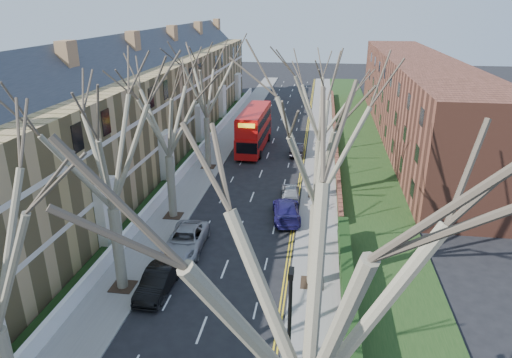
% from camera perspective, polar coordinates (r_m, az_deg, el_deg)
% --- Properties ---
extents(pavement_left, '(3.00, 102.00, 0.12)m').
position_cam_1_polar(pavement_left, '(58.64, -3.68, 5.08)').
color(pavement_left, slate).
rests_on(pavement_left, ground).
extents(pavement_right, '(3.00, 102.00, 0.12)m').
position_cam_1_polar(pavement_right, '(57.47, 8.16, 4.57)').
color(pavement_right, slate).
rests_on(pavement_right, ground).
extents(terrace_left, '(9.70, 78.00, 13.60)m').
position_cam_1_polar(terrace_left, '(52.05, -14.00, 8.64)').
color(terrace_left, '#9C864F').
rests_on(terrace_left, ground).
extents(flats_right, '(13.97, 54.00, 10.00)m').
position_cam_1_polar(flats_right, '(61.35, 19.33, 9.39)').
color(flats_right, brown).
rests_on(flats_right, ground).
extents(wall_hedge_right, '(0.70, 24.00, 1.80)m').
position_cam_1_polar(wall_hedge_right, '(23.72, 11.80, -19.07)').
color(wall_hedge_right, brown).
rests_on(wall_hedge_right, ground).
extents(front_wall_left, '(0.30, 78.00, 1.00)m').
position_cam_1_polar(front_wall_left, '(51.42, -7.29, 3.27)').
color(front_wall_left, white).
rests_on(front_wall_left, ground).
extents(grass_verge_right, '(6.00, 102.00, 0.06)m').
position_cam_1_polar(grass_verge_right, '(57.65, 12.64, 4.41)').
color(grass_verge_right, '#193413').
rests_on(grass_verge_right, ground).
extents(tree_left_mid, '(10.50, 10.50, 14.71)m').
position_cam_1_polar(tree_left_mid, '(25.77, -18.43, 4.97)').
color(tree_left_mid, '#6D644D').
rests_on(tree_left_mid, ground).
extents(tree_left_far, '(10.15, 10.15, 14.22)m').
position_cam_1_polar(tree_left_far, '(34.80, -11.25, 9.11)').
color(tree_left_far, '#6D644D').
rests_on(tree_left_far, ground).
extents(tree_left_dist, '(10.50, 10.50, 14.71)m').
position_cam_1_polar(tree_left_dist, '(46.07, -6.40, 12.66)').
color(tree_left_dist, '#6D644D').
rests_on(tree_left_dist, ground).
extents(tree_right_near, '(10.85, 10.85, 15.20)m').
position_cam_1_polar(tree_right_near, '(11.99, 7.20, -11.34)').
color(tree_right_near, '#6D644D').
rests_on(tree_right_near, ground).
extents(tree_right_mid, '(10.50, 10.50, 14.71)m').
position_cam_1_polar(tree_right_mid, '(25.05, 7.95, 5.42)').
color(tree_right_mid, '#6D644D').
rests_on(tree_right_mid, ground).
extents(tree_right_far, '(10.15, 10.15, 14.22)m').
position_cam_1_polar(tree_right_far, '(38.78, 8.19, 10.52)').
color(tree_right_far, '#6D644D').
rests_on(tree_right_far, ground).
extents(double_decker_bus, '(3.02, 11.20, 4.66)m').
position_cam_1_polar(double_decker_bus, '(53.85, -0.23, 6.12)').
color(double_decker_bus, '#AA0D0C').
rests_on(double_decker_bus, ground).
extents(car_left_mid, '(1.69, 4.48, 1.46)m').
position_cam_1_polar(car_left_mid, '(28.55, -12.17, -12.36)').
color(car_left_mid, black).
rests_on(car_left_mid, ground).
extents(car_left_far, '(2.63, 5.45, 1.50)m').
position_cam_1_polar(car_left_far, '(32.62, -8.76, -7.52)').
color(car_left_far, '#98989D').
rests_on(car_left_far, ground).
extents(car_right_near, '(2.78, 5.42, 1.50)m').
position_cam_1_polar(car_right_near, '(36.68, 3.81, -3.91)').
color(car_right_near, navy).
rests_on(car_right_near, ground).
extents(car_right_mid, '(1.88, 3.98, 1.31)m').
position_cam_1_polar(car_right_mid, '(40.51, 4.33, -1.56)').
color(car_right_mid, gray).
rests_on(car_right_mid, ground).
extents(car_right_far, '(1.48, 4.19, 1.38)m').
position_cam_1_polar(car_right_far, '(52.43, 5.15, 3.79)').
color(car_right_far, black).
rests_on(car_right_far, ground).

